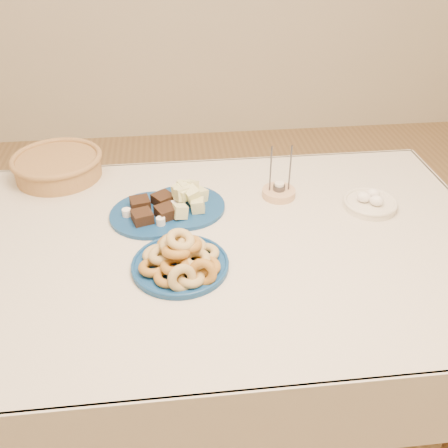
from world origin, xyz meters
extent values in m
plane|color=olive|center=(0.00, 0.00, 0.00)|extent=(5.00, 5.00, 0.00)
cylinder|color=brown|center=(-0.70, 0.40, 0.36)|extent=(0.06, 0.06, 0.72)
cylinder|color=brown|center=(0.70, 0.40, 0.36)|extent=(0.06, 0.06, 0.72)
cube|color=beige|center=(0.00, 0.00, 0.74)|extent=(1.70, 1.10, 0.02)
cube|color=beige|center=(0.00, 0.55, 0.61)|extent=(1.70, 0.01, 0.28)
cube|color=beige|center=(0.00, -0.55, 0.61)|extent=(1.70, 0.01, 0.28)
cylinder|color=navy|center=(-0.13, -0.11, 0.76)|extent=(0.32, 0.32, 0.01)
torus|color=navy|center=(-0.13, -0.11, 0.76)|extent=(0.32, 0.32, 0.01)
torus|color=#A68345|center=(-0.06, -0.09, 0.78)|extent=(0.09, 0.08, 0.03)
torus|color=brown|center=(-0.10, -0.04, 0.78)|extent=(0.09, 0.09, 0.03)
torus|color=brown|center=(-0.16, -0.03, 0.78)|extent=(0.12, 0.12, 0.03)
torus|color=#A68345|center=(-0.20, -0.08, 0.78)|extent=(0.10, 0.10, 0.04)
torus|color=brown|center=(-0.21, -0.14, 0.78)|extent=(0.10, 0.11, 0.03)
torus|color=brown|center=(-0.17, -0.18, 0.78)|extent=(0.09, 0.10, 0.03)
torus|color=#A68345|center=(-0.11, -0.19, 0.78)|extent=(0.10, 0.10, 0.03)
torus|color=brown|center=(-0.06, -0.15, 0.78)|extent=(0.12, 0.12, 0.03)
torus|color=#A68345|center=(-0.09, -0.08, 0.80)|extent=(0.10, 0.10, 0.03)
torus|color=brown|center=(-0.15, -0.07, 0.80)|extent=(0.12, 0.12, 0.05)
torus|color=#A68345|center=(-0.18, -0.11, 0.80)|extent=(0.10, 0.10, 0.03)
torus|color=brown|center=(-0.15, -0.16, 0.80)|extent=(0.11, 0.10, 0.03)
torus|color=#A68345|center=(-0.09, -0.14, 0.80)|extent=(0.10, 0.10, 0.03)
torus|color=brown|center=(-0.11, -0.11, 0.83)|extent=(0.10, 0.10, 0.04)
torus|color=#A68345|center=(-0.15, -0.09, 0.83)|extent=(0.10, 0.09, 0.04)
torus|color=brown|center=(-0.14, -0.13, 0.83)|extent=(0.10, 0.11, 0.05)
torus|color=#A68345|center=(-0.13, -0.11, 0.85)|extent=(0.12, 0.12, 0.05)
torus|color=#A68345|center=(-0.13, -0.21, 0.79)|extent=(0.09, 0.07, 0.09)
torus|color=brown|center=(-0.07, -0.19, 0.79)|extent=(0.09, 0.07, 0.08)
cylinder|color=navy|center=(-0.11, 0.20, 0.76)|extent=(0.32, 0.32, 0.01)
cube|color=#CDD184|center=(-0.11, 0.22, 0.82)|extent=(0.05, 0.05, 0.05)
cube|color=#CDD184|center=(-0.08, 0.26, 0.79)|extent=(0.07, 0.06, 0.05)
cube|color=#CDD184|center=(-0.05, 0.23, 0.79)|extent=(0.06, 0.06, 0.05)
cube|color=#CDD184|center=(-0.10, 0.21, 0.82)|extent=(0.05, 0.06, 0.05)
cube|color=#CDD184|center=(-0.11, 0.19, 0.82)|extent=(0.06, 0.06, 0.05)
cube|color=#CDD184|center=(-0.12, 0.13, 0.79)|extent=(0.06, 0.06, 0.06)
cube|color=#CDD184|center=(-0.12, 0.21, 0.82)|extent=(0.06, 0.06, 0.05)
cube|color=#CDD184|center=(-0.11, 0.19, 0.82)|extent=(0.06, 0.06, 0.05)
cube|color=#CDD184|center=(-0.11, 0.22, 0.82)|extent=(0.07, 0.06, 0.06)
cube|color=#CDD184|center=(-0.06, 0.16, 0.79)|extent=(0.05, 0.05, 0.05)
cube|color=#CDD184|center=(-0.08, 0.19, 0.82)|extent=(0.06, 0.07, 0.06)
cube|color=#CDD184|center=(-0.08, 0.23, 0.82)|extent=(0.06, 0.07, 0.06)
cylinder|color=navy|center=(-0.22, 0.17, 0.76)|extent=(0.36, 0.36, 0.01)
cube|color=black|center=(-0.24, 0.12, 0.78)|extent=(0.08, 0.08, 0.04)
cube|color=black|center=(-0.17, 0.14, 0.78)|extent=(0.08, 0.08, 0.04)
cube|color=black|center=(-0.25, 0.20, 0.78)|extent=(0.07, 0.07, 0.04)
cube|color=black|center=(-0.18, 0.22, 0.78)|extent=(0.09, 0.09, 0.04)
cylinder|color=white|center=(-0.30, 0.16, 0.78)|extent=(0.04, 0.04, 0.02)
cylinder|color=white|center=(-0.19, 0.10, 0.78)|extent=(0.04, 0.04, 0.02)
cylinder|color=white|center=(-0.14, 0.19, 0.78)|extent=(0.04, 0.04, 0.02)
cylinder|color=brown|center=(-0.56, 0.48, 0.79)|extent=(0.41, 0.41, 0.08)
torus|color=brown|center=(-0.56, 0.48, 0.83)|extent=(0.44, 0.44, 0.02)
cylinder|color=tan|center=(0.23, 0.25, 0.76)|extent=(0.12, 0.12, 0.03)
cylinder|color=#45454A|center=(0.23, 0.25, 0.79)|extent=(0.04, 0.04, 0.02)
cylinder|color=white|center=(0.23, 0.25, 0.80)|extent=(0.03, 0.03, 0.01)
cylinder|color=#45454A|center=(0.19, 0.25, 0.86)|extent=(0.01, 0.01, 0.17)
cylinder|color=#45454A|center=(0.26, 0.25, 0.86)|extent=(0.01, 0.01, 0.17)
cylinder|color=silver|center=(0.52, 0.14, 0.76)|extent=(0.23, 0.23, 0.02)
torus|color=silver|center=(0.52, 0.14, 0.77)|extent=(0.24, 0.24, 0.01)
ellipsoid|color=white|center=(0.49, 0.14, 0.79)|extent=(0.06, 0.05, 0.04)
ellipsoid|color=white|center=(0.53, 0.11, 0.79)|extent=(0.06, 0.05, 0.04)
ellipsoid|color=white|center=(0.53, 0.16, 0.79)|extent=(0.06, 0.05, 0.04)
camera|label=1|loc=(-0.13, -1.23, 1.66)|focal=40.00mm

